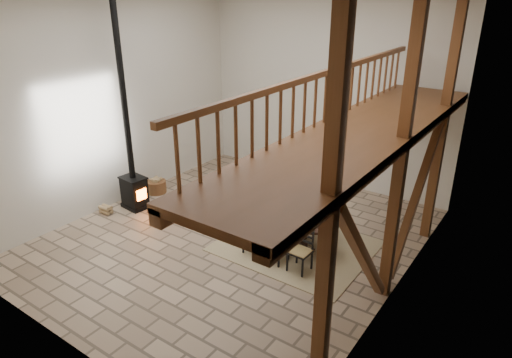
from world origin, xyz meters
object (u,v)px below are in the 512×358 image
Objects in this scene: wood_stove at (131,164)px; log_stack at (106,210)px; dining_table at (294,232)px; log_basket at (157,186)px.

wood_stove is 16.63× the size of log_stack.
dining_table reaches higher than log_basket.
log_basket is (-0.22, 0.91, -0.96)m from wood_stove.
dining_table is 4.67m from log_stack.
dining_table is at bearing 13.89° from wood_stove.
wood_stove is at bearing -169.94° from dining_table.
dining_table is 3.66× the size of log_basket.
wood_stove reaches higher than log_stack.
log_stack is (-4.50, -1.22, -0.28)m from dining_table.
dining_table is 6.14× the size of log_stack.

